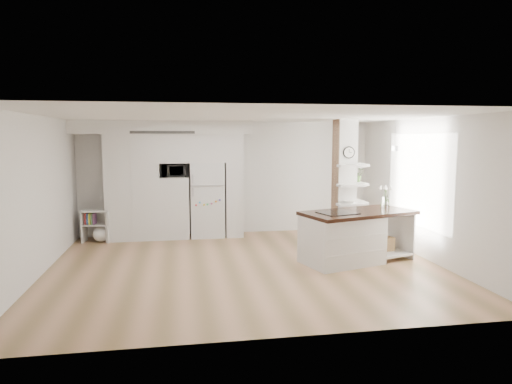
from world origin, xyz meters
The scene contains 14 objects.
floor centered at (0.00, 0.00, 0.00)m, with size 7.00×6.00×0.01m, color tan.
room centered at (0.00, 0.00, 1.86)m, with size 7.04×6.04×2.72m.
cabinet_wall centered at (-1.45, 2.67, 1.51)m, with size 4.00×0.71×2.70m.
refrigerator centered at (-0.53, 2.68, 0.88)m, with size 0.78×0.69×1.75m.
column centered at (2.38, 1.13, 1.35)m, with size 0.69×0.90×2.70m.
window centered at (3.48, 0.30, 1.50)m, with size 2.40×2.40×0.00m, color white.
pendant_light centered at (1.70, 0.15, 2.12)m, with size 0.12×0.12×0.10m, color white.
kitchen_island centered at (1.91, -0.04, 0.50)m, with size 2.32×1.58×1.52m.
bookshelf centered at (-2.97, 2.50, 0.31)m, with size 0.66×0.44×0.72m.
floor_plant_a centered at (2.18, -0.03, 0.22)m, with size 0.24×0.19×0.43m, color #426C2B.
floor_plant_b centered at (2.53, 2.50, 0.26)m, with size 0.29×0.29×0.51m, color #426C2B.
microwave centered at (-1.27, 2.62, 1.57)m, with size 0.54×0.37×0.30m, color #2D2D2D.
shelf_plant centered at (2.63, 1.30, 1.52)m, with size 0.27×0.23×0.30m, color #426C2B.
decor_bowl centered at (2.30, 0.90, 1.00)m, with size 0.22×0.22×0.05m, color white.
Camera 1 is at (-1.15, -7.97, 2.34)m, focal length 32.00 mm.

